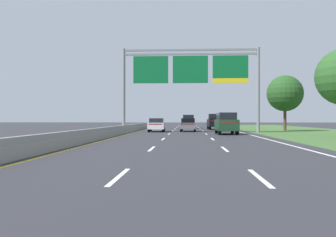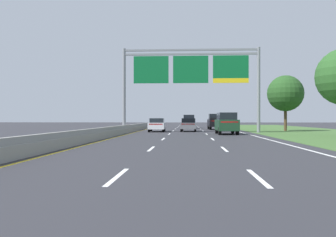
{
  "view_description": "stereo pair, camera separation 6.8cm",
  "coord_description": "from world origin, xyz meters",
  "px_view_note": "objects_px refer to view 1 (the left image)",
  "views": [
    {
      "loc": [
        -0.03,
        0.74,
        1.55
      ],
      "look_at": [
        -1.43,
        27.47,
        1.54
      ],
      "focal_mm": 39.58,
      "sensor_mm": 36.0,
      "label": 1
    },
    {
      "loc": [
        0.03,
        0.74,
        1.55
      ],
      "look_at": [
        -1.43,
        27.47,
        1.54
      ],
      "focal_mm": 39.58,
      "sensor_mm": 36.0,
      "label": 2
    }
  ],
  "objects_px": {
    "car_grey_centre_lane_sedan": "(188,125)",
    "roadside_tree_far": "(285,93)",
    "car_white_left_lane_sedan": "(157,125)",
    "pickup_truck_black": "(215,122)",
    "overhead_sign_gantry": "(190,73)",
    "car_darkgreen_right_lane_suv": "(226,123)",
    "car_navy_centre_lane_suv": "(188,121)"
  },
  "relations": [
    {
      "from": "pickup_truck_black",
      "to": "car_grey_centre_lane_sedan",
      "type": "bearing_deg",
      "value": 154.43
    },
    {
      "from": "roadside_tree_far",
      "to": "overhead_sign_gantry",
      "type": "bearing_deg",
      "value": -154.39
    },
    {
      "from": "car_white_left_lane_sedan",
      "to": "car_navy_centre_lane_suv",
      "type": "bearing_deg",
      "value": -14.61
    },
    {
      "from": "car_grey_centre_lane_sedan",
      "to": "roadside_tree_far",
      "type": "xyz_separation_m",
      "value": [
        11.86,
        1.87,
        3.8
      ]
    },
    {
      "from": "roadside_tree_far",
      "to": "car_white_left_lane_sedan",
      "type": "bearing_deg",
      "value": -168.87
    },
    {
      "from": "car_white_left_lane_sedan",
      "to": "car_grey_centre_lane_sedan",
      "type": "bearing_deg",
      "value": -73.19
    },
    {
      "from": "car_darkgreen_right_lane_suv",
      "to": "car_white_left_lane_sedan",
      "type": "distance_m",
      "value": 9.84
    },
    {
      "from": "pickup_truck_black",
      "to": "roadside_tree_far",
      "type": "distance_m",
      "value": 10.85
    },
    {
      "from": "car_darkgreen_right_lane_suv",
      "to": "car_white_left_lane_sedan",
      "type": "xyz_separation_m",
      "value": [
        -7.38,
        6.5,
        -0.28
      ]
    },
    {
      "from": "car_white_left_lane_sedan",
      "to": "car_navy_centre_lane_suv",
      "type": "distance_m",
      "value": 15.94
    },
    {
      "from": "car_darkgreen_right_lane_suv",
      "to": "roadside_tree_far",
      "type": "height_order",
      "value": "roadside_tree_far"
    },
    {
      "from": "car_darkgreen_right_lane_suv",
      "to": "roadside_tree_far",
      "type": "relative_size",
      "value": 0.69
    },
    {
      "from": "car_darkgreen_right_lane_suv",
      "to": "car_navy_centre_lane_suv",
      "type": "xyz_separation_m",
      "value": [
        -3.67,
        22.0,
        0.0
      ]
    },
    {
      "from": "overhead_sign_gantry",
      "to": "roadside_tree_far",
      "type": "distance_m",
      "value": 13.05
    },
    {
      "from": "pickup_truck_black",
      "to": "car_white_left_lane_sedan",
      "type": "relative_size",
      "value": 1.22
    },
    {
      "from": "overhead_sign_gantry",
      "to": "pickup_truck_black",
      "type": "relative_size",
      "value": 2.78
    },
    {
      "from": "car_navy_centre_lane_suv",
      "to": "car_grey_centre_lane_sedan",
      "type": "relative_size",
      "value": 1.07
    },
    {
      "from": "car_darkgreen_right_lane_suv",
      "to": "car_white_left_lane_sedan",
      "type": "relative_size",
      "value": 1.07
    },
    {
      "from": "pickup_truck_black",
      "to": "car_white_left_lane_sedan",
      "type": "bearing_deg",
      "value": 140.75
    },
    {
      "from": "car_white_left_lane_sedan",
      "to": "car_grey_centre_lane_sedan",
      "type": "height_order",
      "value": "same"
    },
    {
      "from": "overhead_sign_gantry",
      "to": "car_grey_centre_lane_sedan",
      "type": "relative_size",
      "value": 3.39
    },
    {
      "from": "car_white_left_lane_sedan",
      "to": "car_grey_centre_lane_sedan",
      "type": "distance_m",
      "value": 3.87
    },
    {
      "from": "car_grey_centre_lane_sedan",
      "to": "pickup_truck_black",
      "type": "bearing_deg",
      "value": -23.45
    },
    {
      "from": "pickup_truck_black",
      "to": "car_grey_centre_lane_sedan",
      "type": "distance_m",
      "value": 9.04
    },
    {
      "from": "car_white_left_lane_sedan",
      "to": "roadside_tree_far",
      "type": "height_order",
      "value": "roadside_tree_far"
    },
    {
      "from": "pickup_truck_black",
      "to": "car_darkgreen_right_lane_suv",
      "type": "xyz_separation_m",
      "value": [
        -0.09,
        -15.89,
        0.02
      ]
    },
    {
      "from": "car_navy_centre_lane_suv",
      "to": "car_darkgreen_right_lane_suv",
      "type": "bearing_deg",
      "value": -171.99
    },
    {
      "from": "car_navy_centre_lane_suv",
      "to": "overhead_sign_gantry",
      "type": "bearing_deg",
      "value": 179.15
    },
    {
      "from": "pickup_truck_black",
      "to": "overhead_sign_gantry",
      "type": "bearing_deg",
      "value": 162.58
    },
    {
      "from": "car_darkgreen_right_lane_suv",
      "to": "car_grey_centre_lane_sedan",
      "type": "bearing_deg",
      "value": 24.69
    },
    {
      "from": "car_navy_centre_lane_suv",
      "to": "car_grey_centre_lane_sedan",
      "type": "height_order",
      "value": "car_navy_centre_lane_suv"
    },
    {
      "from": "overhead_sign_gantry",
      "to": "pickup_truck_black",
      "type": "distance_m",
      "value": 13.59
    }
  ]
}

